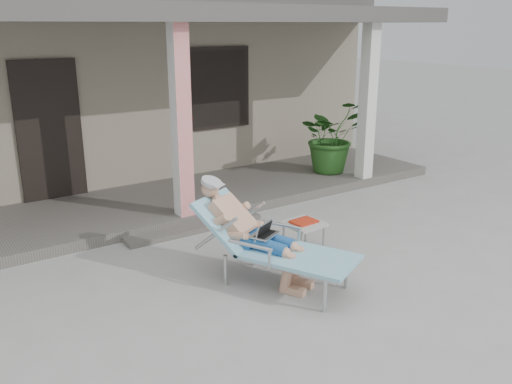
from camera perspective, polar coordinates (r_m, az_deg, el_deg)
ground at (r=6.12m, az=1.80°, el=-9.30°), size 60.00×60.00×0.00m
house at (r=11.44m, az=-17.84°, el=11.11°), size 10.40×5.40×3.30m
porch_deck at (r=8.52m, az=-10.05°, el=-1.20°), size 10.00×2.00×0.15m
porch_overhang at (r=8.04m, az=-10.93°, el=17.36°), size 10.00×2.30×2.85m
porch_step at (r=7.55m, az=-6.43°, el=-3.77°), size 2.00×0.30×0.07m
lounger at (r=5.83m, az=0.57°, el=-2.78°), size 1.40×1.89×1.19m
side_table at (r=6.78m, az=5.05°, el=-3.51°), size 0.48×0.48×0.40m
potted_palm at (r=9.91m, az=7.90°, el=5.87°), size 1.18×1.03×1.31m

